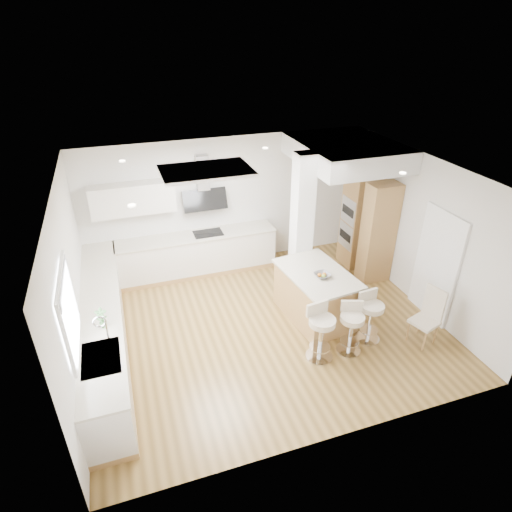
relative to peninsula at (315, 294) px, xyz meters
name	(u,v)px	position (x,y,z in m)	size (l,w,h in m)	color
ground	(266,325)	(-0.95, 0.01, -0.47)	(6.00, 6.00, 0.00)	olive
ceiling	(266,325)	(-0.95, 0.01, -0.47)	(6.00, 5.00, 0.02)	white
wall_back	(227,203)	(-0.95, 2.51, 0.93)	(6.00, 0.04, 2.80)	silver
wall_left	(72,290)	(-3.95, 0.01, 0.93)	(0.04, 5.00, 2.80)	silver
wall_right	(420,232)	(2.05, 0.01, 0.93)	(0.04, 5.00, 2.80)	silver
skylight	(207,171)	(-1.74, 0.61, 2.30)	(4.10, 2.10, 0.06)	white
window_left	(68,308)	(-3.90, -0.89, 1.22)	(0.06, 1.28, 1.07)	silver
doorway_right	(436,267)	(2.03, -0.59, 0.53)	(0.05, 1.00, 2.10)	#413B33
counter_left	(104,328)	(-3.65, 0.24, -0.02)	(0.63, 4.50, 1.35)	tan
counter_back	(189,244)	(-1.86, 2.24, 0.22)	(3.62, 0.63, 2.50)	tan
pillar	(302,226)	(0.10, 0.96, 0.93)	(0.35, 0.35, 2.80)	white
soffit	(346,152)	(1.15, 1.41, 2.13)	(1.78, 2.20, 0.40)	white
oven_column	(367,225)	(1.73, 1.24, 0.58)	(0.63, 1.21, 2.10)	tan
peninsula	(315,294)	(0.00, 0.00, 0.00)	(1.20, 1.65, 1.01)	tan
bar_stool_a	(321,330)	(-0.40, -1.02, 0.08)	(0.50, 0.50, 0.98)	silver
bar_stool_b	(351,326)	(0.14, -1.04, 0.04)	(0.52, 0.52, 0.91)	silver
bar_stool_c	(370,314)	(0.59, -0.88, 0.04)	(0.45, 0.45, 0.92)	silver
dining_chair	(429,314)	(1.49, -1.21, 0.07)	(0.50, 0.50, 1.02)	beige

